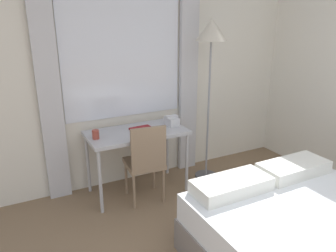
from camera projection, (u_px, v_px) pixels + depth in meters
wall_back_with_window at (144, 72)px, 3.94m from camera, size 5.01×0.13×2.70m
desk at (137, 137)px, 3.72m from camera, size 1.12×0.59×0.76m
desk_chair at (146, 159)px, 3.56m from camera, size 0.44×0.44×0.92m
standing_lamp at (211, 42)px, 3.74m from camera, size 0.36×0.36×1.98m
telephone at (172, 121)px, 3.90m from camera, size 0.15×0.19×0.12m
book at (141, 129)px, 3.74m from camera, size 0.25×0.16×0.02m
mug at (96, 134)px, 3.46m from camera, size 0.07×0.07×0.10m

